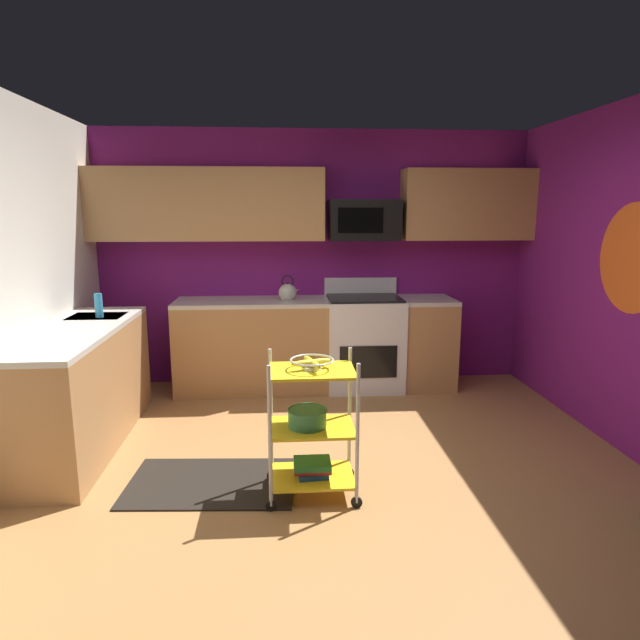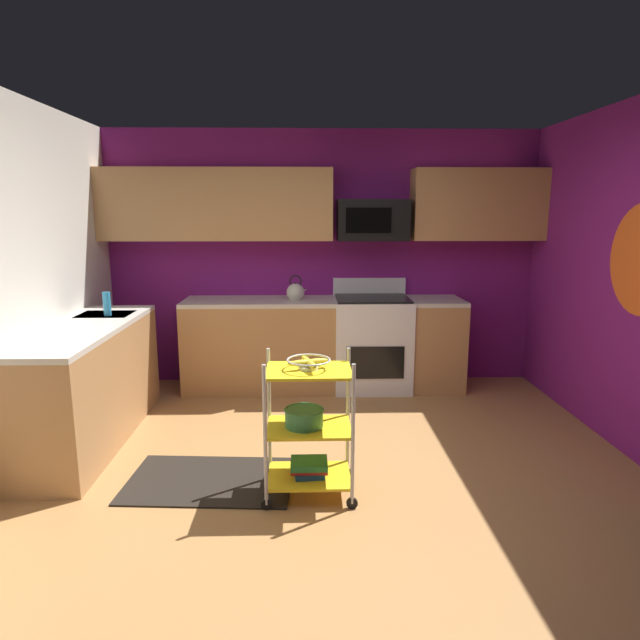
{
  "view_description": "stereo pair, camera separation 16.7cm",
  "coord_description": "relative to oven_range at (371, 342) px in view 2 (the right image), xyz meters",
  "views": [
    {
      "loc": [
        -0.35,
        -3.3,
        1.78
      ],
      "look_at": [
        -0.08,
        0.38,
        1.05
      ],
      "focal_mm": 30.72,
      "sensor_mm": 36.0,
      "label": 1
    },
    {
      "loc": [
        -0.18,
        -3.31,
        1.78
      ],
      "look_at": [
        -0.08,
        0.38,
        1.05
      ],
      "focal_mm": 30.72,
      "sensor_mm": 36.0,
      "label": 2
    }
  ],
  "objects": [
    {
      "name": "floor",
      "position": [
        -0.49,
        -2.1,
        -0.5
      ],
      "size": [
        4.4,
        4.8,
        0.04
      ],
      "primitive_type": "cube",
      "color": "#A87542",
      "rests_on": "ground"
    },
    {
      "name": "counter_run",
      "position": [
        -1.27,
        -0.52,
        -0.01
      ],
      "size": [
        3.6,
        2.51,
        0.92
      ],
      "color": "#B27F4C",
      "rests_on": "ground"
    },
    {
      "name": "rolling_cart",
      "position": [
        -0.65,
        -2.17,
        -0.03
      ],
      "size": [
        0.59,
        0.41,
        0.91
      ],
      "color": "silver",
      "rests_on": "ground"
    },
    {
      "name": "kettle",
      "position": [
        -0.77,
        -0.0,
        0.52
      ],
      "size": [
        0.21,
        0.18,
        0.26
      ],
      "color": "beige",
      "rests_on": "counter_run"
    },
    {
      "name": "upper_cabinets",
      "position": [
        -0.6,
        0.13,
        1.37
      ],
      "size": [
        4.4,
        0.33,
        0.7
      ],
      "color": "#B27F4C"
    },
    {
      "name": "dish_soap_bottle",
      "position": [
        -2.34,
        -0.82,
        0.54
      ],
      "size": [
        0.06,
        0.06,
        0.2
      ],
      "primitive_type": "cylinder",
      "color": "#2D8CBF",
      "rests_on": "counter_run"
    },
    {
      "name": "fruit_bowl",
      "position": [
        -0.65,
        -2.17,
        0.4
      ],
      "size": [
        0.27,
        0.27,
        0.07
      ],
      "color": "silver",
      "rests_on": "rolling_cart"
    },
    {
      "name": "wall_back",
      "position": [
        -0.49,
        0.33,
        0.82
      ],
      "size": [
        4.52,
        0.06,
        2.6
      ],
      "primitive_type": "cube",
      "color": "#751970",
      "rests_on": "ground"
    },
    {
      "name": "mixing_bowl_large",
      "position": [
        -0.68,
        -2.17,
        0.04
      ],
      "size": [
        0.25,
        0.25,
        0.11
      ],
      "color": "#387F4C",
      "rests_on": "rolling_cart"
    },
    {
      "name": "microwave",
      "position": [
        -0.0,
        0.1,
        1.22
      ],
      "size": [
        0.7,
        0.39,
        0.4
      ],
      "color": "black"
    },
    {
      "name": "book_stack",
      "position": [
        -0.65,
        -2.17,
        -0.3
      ],
      "size": [
        0.24,
        0.2,
        0.1
      ],
      "color": "#1E4C8C",
      "rests_on": "rolling_cart"
    },
    {
      "name": "floor_rug",
      "position": [
        -1.32,
        -1.99,
        -0.47
      ],
      "size": [
        1.14,
        0.77,
        0.01
      ],
      "primitive_type": "cube",
      "rotation": [
        0.0,
        0.0,
        -0.06
      ],
      "color": "black",
      "rests_on": "ground"
    },
    {
      "name": "oven_range",
      "position": [
        0.0,
        0.0,
        0.0
      ],
      "size": [
        0.76,
        0.65,
        1.1
      ],
      "color": "white",
      "rests_on": "ground"
    }
  ]
}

